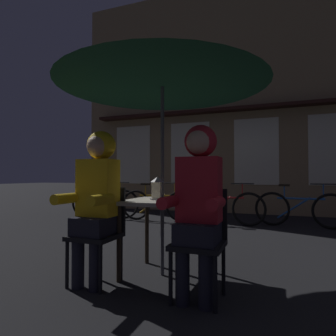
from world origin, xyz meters
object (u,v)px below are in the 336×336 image
Objects in this scene: cafe_table at (162,210)px; person_right_hooded at (198,192)px; bicycle_nearest at (104,203)px; book at (181,198)px; lantern at (157,188)px; bicycle_third at (222,207)px; bicycle_second at (158,205)px; bicycle_fourth at (300,209)px; chair_right at (200,236)px; person_left_hooded at (96,190)px; chair_left at (100,228)px; patio_umbrella at (162,68)px.

cafe_table is 0.67m from person_right_hooded.
bicycle_nearest reaches higher than book.
bicycle_third is (0.08, 3.20, -0.51)m from lantern.
bicycle_second is (1.34, 0.02, 0.00)m from bicycle_nearest.
bicycle_second and bicycle_fourth have the same top height.
chair_right is at bearing -33.93° from lantern.
lantern is 1.16× the size of book.
bicycle_second is 1.00× the size of bicycle_third.
person_left_hooded reaches higher than bicycle_second.
chair_left is (-0.43, -0.35, -0.37)m from lantern.
cafe_table is 0.44× the size of bicycle_fourth.
bicycle_second is 3.52m from book.
cafe_table is 0.62m from chair_right.
bicycle_nearest is (-2.25, 3.57, -0.14)m from chair_left.
lantern is 4.22m from bicycle_nearest.
cafe_table is at bearing 18.10° from lantern.
lantern reaches higher than bicycle_third.
person_left_hooded is 0.83× the size of bicycle_second.
bicycle_second is at bearing -176.18° from bicycle_fourth.
person_right_hooded reaches higher than bicycle_nearest.
patio_umbrella is 1.38× the size of bicycle_second.
chair_right is (0.53, -0.35, -0.37)m from lantern.
patio_umbrella reaches higher than lantern.
book is at bearing 26.85° from patio_umbrella.
cafe_table is at bearing 138.43° from person_right_hooded.
bicycle_third is at bearing 89.47° from cafe_table.
chair_left reaches higher than bicycle_second.
bicycle_third is at bearing 97.12° from person_right_hooded.
chair_left is at bearing 180.00° from chair_right.
patio_umbrella is 1.38× the size of bicycle_fourth.
patio_umbrella is at bearing -113.37° from bicycle_fourth.
person_left_hooded is 7.00× the size of book.
bicycle_fourth is at bearing 66.07° from lantern.
patio_umbrella is at bearing -90.53° from bicycle_third.
book is (1.55, -3.13, 0.41)m from bicycle_second.
person_left_hooded reaches higher than lantern.
lantern reaches higher than chair_left.
person_right_hooded is at bearing -62.83° from bicycle_second.
person_left_hooded reaches higher than book.
patio_umbrella reaches higher than bicycle_nearest.
patio_umbrella is 1.68m from chair_right.
book is at bearing 121.80° from person_right_hooded.
person_left_hooded is 3.68m from bicycle_third.
person_left_hooded is at bearing -117.00° from bicycle_fourth.
person_right_hooded is (0.96, 0.00, 0.00)m from person_left_hooded.
patio_umbrella is 1.37m from person_right_hooded.
chair_left is 0.62× the size of person_right_hooded.
person_right_hooded reaches higher than bicycle_fourth.
cafe_table is 0.32× the size of patio_umbrella.
person_right_hooded is 4.87m from bicycle_nearest.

